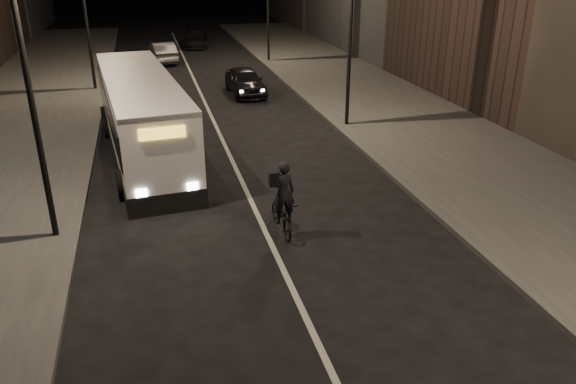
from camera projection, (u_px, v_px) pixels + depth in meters
ground at (293, 291)px, 12.97m from camera, size 180.00×180.00×0.00m
sidewalk_right at (389, 110)px, 27.31m from camera, size 7.00×70.00×0.16m
sidewalk_left at (12, 136)px, 23.47m from camera, size 7.00×70.00×0.16m
streetlight_right_mid at (346, 0)px, 22.72m from camera, size 1.20×0.44×8.12m
streetlight_left_near at (32, 37)px, 13.19m from camera, size 1.20×0.44×8.12m
city_bus at (141, 113)px, 20.91m from camera, size 3.53×11.37×3.02m
cyclist_on_bicycle at (282, 209)px, 15.40m from camera, size 0.72×1.89×2.15m
car_near at (245, 81)px, 30.23m from camera, size 1.88×4.29×1.44m
car_mid at (162, 52)px, 38.83m from camera, size 2.00×4.44×1.41m
car_far at (195, 38)px, 45.24m from camera, size 2.39×4.82×1.35m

